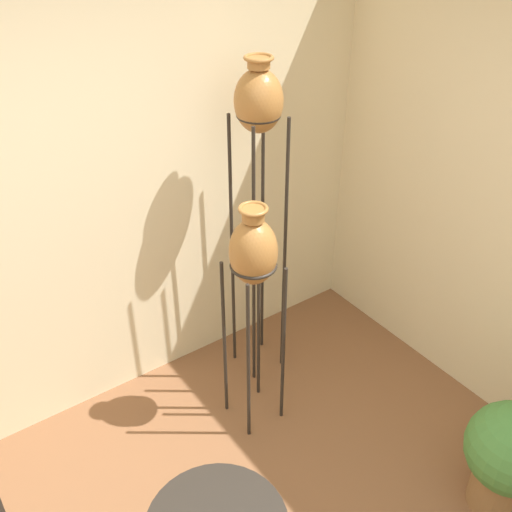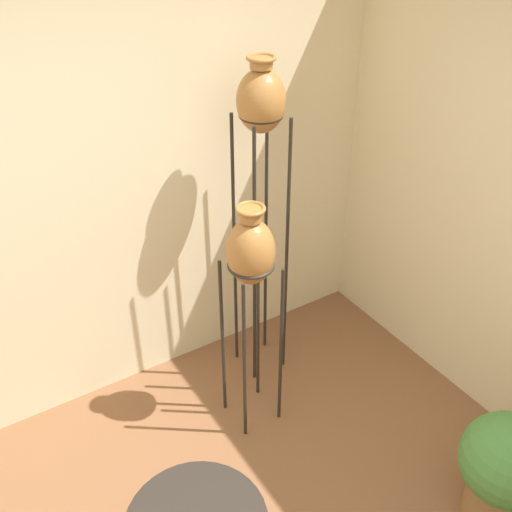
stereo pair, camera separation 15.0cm
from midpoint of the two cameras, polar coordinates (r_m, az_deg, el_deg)
The scene contains 4 objects.
wall_back at distance 3.24m, azimuth -16.43°, elevation 5.39°, with size 7.82×0.06×2.70m.
vase_stand_tall at distance 3.17m, azimuth 1.87°, elevation 12.99°, with size 0.26×0.26×2.01m.
vase_stand_medium at distance 3.03m, azimuth 0.94°, elevation -0.13°, with size 0.26×0.26×1.42m.
potted_plant at distance 3.30m, azimuth 23.99°, elevation -17.99°, with size 0.46×0.46×0.65m.
Camera 2 is at (-0.64, -0.92, 2.80)m, focal length 42.00 mm.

